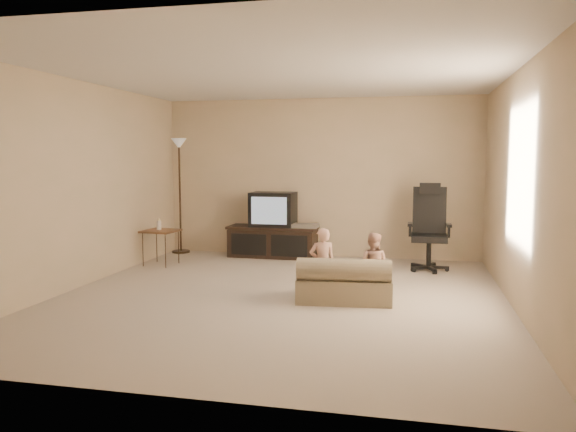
# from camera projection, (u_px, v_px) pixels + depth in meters

# --- Properties ---
(floor) EXTENTS (5.50, 5.50, 0.00)m
(floor) POSITION_uv_depth(u_px,v_px,m) (280.00, 297.00, 6.36)
(floor) COLOR #AF9E8B
(floor) RESTS_ON ground
(room_shell) EXTENTS (5.50, 5.50, 5.50)m
(room_shell) POSITION_uv_depth(u_px,v_px,m) (280.00, 163.00, 6.20)
(room_shell) COLOR silver
(room_shell) RESTS_ON floor
(tv_stand) EXTENTS (1.45, 0.56, 1.03)m
(tv_stand) POSITION_uv_depth(u_px,v_px,m) (273.00, 230.00, 8.89)
(tv_stand) COLOR black
(tv_stand) RESTS_ON floor
(office_chair) EXTENTS (0.59, 0.60, 1.22)m
(office_chair) POSITION_uv_depth(u_px,v_px,m) (429.00, 239.00, 7.86)
(office_chair) COLOR black
(office_chair) RESTS_ON floor
(side_table) EXTENTS (0.51, 0.51, 0.70)m
(side_table) POSITION_uv_depth(u_px,v_px,m) (160.00, 231.00, 8.21)
(side_table) COLOR brown
(side_table) RESTS_ON floor
(floor_lamp) EXTENTS (0.29, 0.29, 1.88)m
(floor_lamp) POSITION_uv_depth(u_px,v_px,m) (179.00, 170.00, 9.19)
(floor_lamp) COLOR #312316
(floor_lamp) RESTS_ON floor
(child_sofa) EXTENTS (1.07, 0.66, 0.50)m
(child_sofa) POSITION_uv_depth(u_px,v_px,m) (344.00, 284.00, 6.13)
(child_sofa) COLOR gray
(child_sofa) RESTS_ON floor
(toddler_left) EXTENTS (0.34, 0.29, 0.80)m
(toddler_left) POSITION_uv_depth(u_px,v_px,m) (322.00, 264.00, 6.25)
(toddler_left) COLOR tan
(toddler_left) RESTS_ON floor
(toddler_right) EXTENTS (0.39, 0.27, 0.74)m
(toddler_right) POSITION_uv_depth(u_px,v_px,m) (373.00, 266.00, 6.26)
(toddler_right) COLOR tan
(toddler_right) RESTS_ON floor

